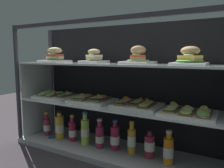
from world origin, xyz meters
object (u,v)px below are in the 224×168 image
Objects in this scene: plated_roll_sandwich_near_left_corner at (55,57)px; juice_bottle_back_center at (85,131)px; juice_bottle_tucked_behind at (168,150)px; kitchen_scissors at (53,138)px; juice_bottle_front_middle at (100,136)px; open_sandwich_tray_near_right_corner at (137,104)px; juice_bottle_near_post at (150,146)px; plated_roll_sandwich_near_right_corner at (138,58)px; open_sandwich_tray_mid_left at (91,99)px; juice_bottle_front_right_end at (60,127)px; juice_bottle_front_left_end at (131,140)px; juice_bottle_back_right at (72,131)px; open_sandwich_tray_far_left at (56,95)px; open_sandwich_tray_right_of_center at (188,112)px; plated_roll_sandwich_mid_right at (94,58)px; plated_roll_sandwich_far_left at (190,58)px; juice_bottle_back_left at (115,138)px; juice_bottle_front_fourth at (47,126)px.

juice_bottle_back_center is (0.31, -0.02, -0.57)m from plated_roll_sandwich_near_left_corner.
juice_bottle_tucked_behind is (0.65, 0.00, -0.02)m from juice_bottle_back_center.
kitchen_scissors is at bearing -171.82° from juice_bottle_back_center.
juice_bottle_front_middle is at bearing 0.86° from juice_bottle_back_center.
juice_bottle_near_post is (0.11, -0.02, -0.28)m from open_sandwich_tray_near_right_corner.
plated_roll_sandwich_near_right_corner is 0.48m from open_sandwich_tray_mid_left.
juice_bottle_front_right_end is 0.91m from juice_bottle_tucked_behind.
juice_bottle_front_left_end reaches higher than juice_bottle_front_middle.
juice_bottle_back_right is 0.96× the size of juice_bottle_front_middle.
open_sandwich_tray_far_left is 0.33m from juice_bottle_back_right.
plated_roll_sandwich_near_left_corner is at bearing 179.18° from open_sandwich_tray_right_of_center.
juice_bottle_near_post is (0.52, 0.03, -0.02)m from juice_bottle_back_center.
plated_roll_sandwich_mid_right is 0.89× the size of plated_roll_sandwich_far_left.
plated_roll_sandwich_near_left_corner reaches higher than open_sandwich_tray_far_left.
kitchen_scissors is at bearing -172.02° from juice_bottle_back_left.
juice_bottle_front_left_end reaches higher than juice_bottle_back_left.
juice_bottle_back_left is (0.66, 0.03, 0.01)m from juice_bottle_front_fourth.
juice_bottle_back_center is at bearing -179.71° from juice_bottle_tucked_behind.
plated_roll_sandwich_near_right_corner is 0.64× the size of open_sandwich_tray_mid_left.
juice_bottle_front_middle is at bearing -14.97° from open_sandwich_tray_mid_left.
kitchen_scissors is at bearing -133.45° from juice_bottle_front_right_end.
open_sandwich_tray_right_of_center is at bearing 2.65° from kitchen_scissors.
open_sandwich_tray_far_left is (-1.07, -0.00, -0.32)m from plated_roll_sandwich_far_left.
juice_bottle_back_right is (-0.54, -0.04, -0.28)m from open_sandwich_tray_near_right_corner.
juice_bottle_front_left_end is (0.13, -0.01, 0.01)m from juice_bottle_back_left.
juice_bottle_tucked_behind is (0.91, 0.00, -0.01)m from juice_bottle_front_right_end.
plated_roll_sandwich_far_left is (0.70, -0.04, -0.00)m from plated_roll_sandwich_mid_right.
open_sandwich_tray_far_left is 1.60× the size of juice_bottle_front_fourth.
open_sandwich_tray_near_right_corner reaches higher than juice_bottle_front_right_end.
plated_roll_sandwich_mid_right is at bearing 7.15° from plated_roll_sandwich_near_left_corner.
open_sandwich_tray_far_left and open_sandwich_tray_near_right_corner have the same top height.
juice_bottle_front_fourth is (-0.46, -0.03, -0.28)m from open_sandwich_tray_mid_left.
plated_roll_sandwich_mid_right reaches higher than open_sandwich_tray_right_of_center.
juice_bottle_back_center is (0.13, -0.01, 0.02)m from juice_bottle_back_right.
open_sandwich_tray_near_right_corner is 0.35m from open_sandwich_tray_right_of_center.
juice_bottle_front_fourth is 1.06m from juice_bottle_tucked_behind.
kitchen_scissors is at bearing -174.20° from juice_bottle_front_left_end.
kitchen_scissors is at bearing -22.36° from juice_bottle_front_fourth.
plated_roll_sandwich_far_left is 0.59m from juice_bottle_tucked_behind.
juice_bottle_front_right_end is at bearing -175.26° from open_sandwich_tray_mid_left.
plated_roll_sandwich_far_left is 0.69m from juice_bottle_front_left_end.
juice_bottle_front_fourth is (-0.46, -0.07, -0.59)m from plated_roll_sandwich_mid_right.
kitchen_scissors is (-0.55, -0.08, -0.08)m from juice_bottle_back_left.
plated_roll_sandwich_mid_right is 0.76× the size of juice_bottle_front_right_end.
plated_roll_sandwich_near_left_corner reaches higher than juice_bottle_front_right_end.
plated_roll_sandwich_mid_right reaches higher than juice_bottle_near_post.
juice_bottle_tucked_behind is at bearing -4.81° from juice_bottle_front_left_end.
juice_bottle_back_right is at bearing -177.98° from juice_bottle_near_post.
plated_roll_sandwich_near_left_corner reaches higher than juice_bottle_back_left.
plated_roll_sandwich_near_left_corner is 0.63× the size of open_sandwich_tray_mid_left.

